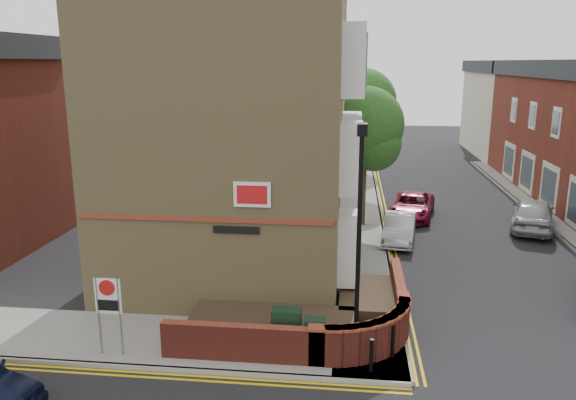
{
  "coord_description": "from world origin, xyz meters",
  "views": [
    {
      "loc": [
        1.33,
        -12.76,
        7.89
      ],
      "look_at": [
        -0.56,
        4.0,
        3.73
      ],
      "focal_mm": 35.0,
      "sensor_mm": 36.0,
      "label": 1
    }
  ],
  "objects_px": {
    "lamppost": "(359,242)",
    "silver_car_near": "(399,228)",
    "utility_cabinet_large": "(286,329)",
    "zone_sign": "(108,302)"
  },
  "relations": [
    {
      "from": "lamppost",
      "to": "utility_cabinet_large",
      "type": "xyz_separation_m",
      "value": [
        -1.9,
        0.1,
        -2.62
      ]
    },
    {
      "from": "lamppost",
      "to": "silver_car_near",
      "type": "bearing_deg",
      "value": 79.3
    },
    {
      "from": "utility_cabinet_large",
      "to": "zone_sign",
      "type": "bearing_deg",
      "value": -170.31
    },
    {
      "from": "utility_cabinet_large",
      "to": "zone_sign",
      "type": "height_order",
      "value": "zone_sign"
    },
    {
      "from": "lamppost",
      "to": "zone_sign",
      "type": "distance_m",
      "value": 6.85
    },
    {
      "from": "zone_sign",
      "to": "silver_car_near",
      "type": "distance_m",
      "value": 14.22
    },
    {
      "from": "utility_cabinet_large",
      "to": "silver_car_near",
      "type": "distance_m",
      "value": 11.18
    },
    {
      "from": "lamppost",
      "to": "silver_car_near",
      "type": "relative_size",
      "value": 1.67
    },
    {
      "from": "lamppost",
      "to": "silver_car_near",
      "type": "height_order",
      "value": "lamppost"
    },
    {
      "from": "silver_car_near",
      "to": "lamppost",
      "type": "bearing_deg",
      "value": -92.71
    }
  ]
}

